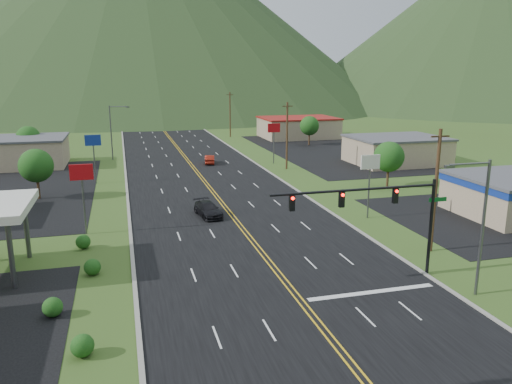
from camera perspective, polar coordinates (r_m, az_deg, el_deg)
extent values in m
cylinder|color=black|center=(37.74, 19.32, -3.80)|extent=(0.24, 0.24, 7.00)
cylinder|color=black|center=(33.95, 11.33, 0.25)|extent=(12.00, 0.18, 0.18)
cube|color=#0C591E|center=(37.45, 20.07, -0.82)|extent=(1.40, 0.06, 0.30)
cube|color=black|center=(35.50, 15.63, -0.41)|extent=(0.35, 0.28, 1.05)
sphere|color=#FF0C05|center=(35.27, 15.82, 0.07)|extent=(0.22, 0.22, 0.22)
cube|color=black|center=(33.66, 9.76, -0.85)|extent=(0.35, 0.28, 1.05)
sphere|color=#FF0C05|center=(33.42, 9.91, -0.34)|extent=(0.22, 0.22, 0.22)
cube|color=black|center=(32.37, 4.12, -1.26)|extent=(0.35, 0.28, 1.05)
sphere|color=#FF0C05|center=(32.12, 4.24, -0.74)|extent=(0.22, 0.22, 0.22)
cylinder|color=#59595E|center=(35.02, 24.47, -3.88)|extent=(0.20, 0.20, 9.00)
cylinder|color=#59595E|center=(33.17, 23.26, 2.98)|extent=(2.88, 0.12, 0.12)
cube|color=#59595E|center=(32.32, 21.24, 2.73)|extent=(0.60, 0.25, 0.18)
cylinder|color=#59595E|center=(86.09, -16.23, 6.48)|extent=(0.20, 0.20, 9.00)
cylinder|color=#59595E|center=(85.70, -15.45, 9.39)|extent=(2.88, 0.12, 0.12)
cube|color=#59595E|center=(85.71, -14.47, 9.38)|extent=(0.60, 0.25, 0.18)
cylinder|color=#59595E|center=(37.24, -26.22, -6.30)|extent=(0.36, 0.36, 5.00)
cylinder|color=#59595E|center=(42.86, -24.77, -3.66)|extent=(0.36, 0.36, 5.00)
cube|color=tan|center=(86.21, -26.84, 3.96)|extent=(18.00, 11.00, 4.20)
cube|color=#4C4C51|center=(85.93, -26.99, 5.44)|extent=(18.40, 11.40, 0.30)
cube|color=tan|center=(83.20, 15.73, 4.54)|extent=(14.00, 11.00, 4.00)
cube|color=#4C4C51|center=(82.91, 15.82, 6.01)|extent=(14.40, 11.40, 0.30)
cube|color=tan|center=(112.95, 4.85, 7.29)|extent=(16.00, 12.00, 4.20)
cube|color=maroon|center=(112.73, 4.87, 8.42)|extent=(16.40, 12.40, 0.30)
cylinder|color=#59595E|center=(47.15, -19.04, -1.66)|extent=(0.16, 0.16, 5.00)
cube|color=#B70A12|center=(46.46, -19.34, 2.15)|extent=(2.00, 0.18, 1.40)
cylinder|color=#59595E|center=(68.63, -17.95, 3.00)|extent=(0.16, 0.16, 5.00)
cube|color=navy|center=(68.16, -18.15, 5.64)|extent=(2.00, 0.18, 1.40)
cylinder|color=#59595E|center=(50.80, 12.75, -0.19)|extent=(0.16, 0.16, 5.00)
cube|color=white|center=(50.15, 12.94, 3.36)|extent=(2.00, 0.18, 1.40)
cylinder|color=#59595E|center=(79.94, 2.04, 5.05)|extent=(0.16, 0.16, 5.00)
cube|color=#B70A12|center=(79.53, 2.06, 7.34)|extent=(2.00, 0.18, 1.40)
cylinder|color=#382314|center=(62.59, -23.63, 0.62)|extent=(0.30, 0.30, 3.00)
sphere|color=#154B17|center=(62.14, -23.84, 2.77)|extent=(3.84, 3.84, 3.84)
cylinder|color=#382314|center=(89.64, -24.43, 4.13)|extent=(0.30, 0.30, 3.00)
sphere|color=#154B17|center=(89.33, -24.58, 5.64)|extent=(3.84, 3.84, 3.84)
cylinder|color=#382314|center=(65.54, 14.82, 1.85)|extent=(0.30, 0.30, 3.00)
sphere|color=#154B17|center=(65.12, 14.95, 3.92)|extent=(3.84, 3.84, 3.84)
cylinder|color=#382314|center=(101.17, 6.09, 6.20)|extent=(0.30, 0.30, 3.00)
sphere|color=#154B17|center=(100.89, 6.13, 7.55)|extent=(3.84, 3.84, 3.84)
cylinder|color=#382314|center=(42.20, 19.82, 0.06)|extent=(0.28, 0.28, 10.00)
cube|color=#382314|center=(41.46, 20.31, 5.98)|extent=(1.60, 0.12, 0.12)
cylinder|color=#382314|center=(75.04, 3.56, 6.41)|extent=(0.28, 0.28, 10.00)
cube|color=#382314|center=(74.63, 3.61, 9.76)|extent=(1.60, 0.12, 0.12)
cylinder|color=#382314|center=(113.46, -2.98, 8.82)|extent=(0.28, 0.28, 10.00)
cube|color=#382314|center=(113.19, -3.01, 11.04)|extent=(1.60, 0.12, 0.12)
cylinder|color=#382314|center=(152.69, -6.22, 9.96)|extent=(0.28, 0.28, 10.00)
cube|color=#382314|center=(152.49, -6.27, 11.61)|extent=(1.60, 0.12, 0.12)
cone|color=#193417|center=(237.44, -13.36, 20.00)|extent=(220.00, 220.00, 85.00)
cone|color=#193417|center=(249.46, 25.47, 17.03)|extent=(180.00, 180.00, 70.00)
imported|color=black|center=(50.73, -5.50, -2.03)|extent=(2.64, 5.04, 1.39)
imported|color=maroon|center=(80.13, -5.32, 3.71)|extent=(2.16, 4.38, 1.38)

